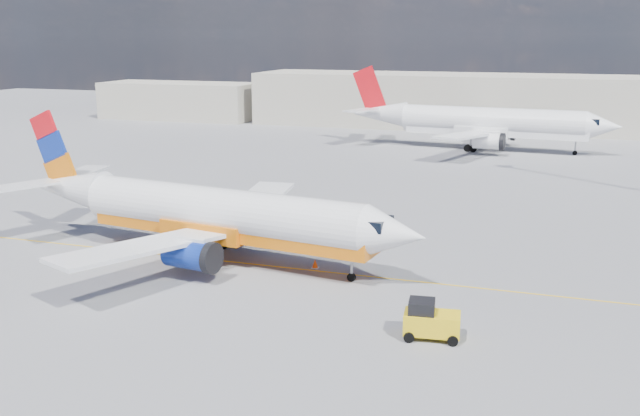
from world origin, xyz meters
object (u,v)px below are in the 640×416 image
(second_jet, at_px, (483,123))
(gse_tug, at_px, (430,321))
(traffic_cone, at_px, (315,264))
(main_jet, at_px, (211,213))

(second_jet, xyz_separation_m, gse_tug, (3.37, -58.23, -2.46))
(second_jet, bearing_deg, gse_tug, -81.93)
(gse_tug, distance_m, traffic_cone, 11.71)
(second_jet, distance_m, gse_tug, 58.38)
(main_jet, distance_m, second_jet, 51.72)
(gse_tug, relative_size, traffic_cone, 4.74)
(second_jet, bearing_deg, traffic_cone, -90.99)
(main_jet, height_order, second_jet, second_jet)
(second_jet, height_order, gse_tug, second_jet)
(main_jet, height_order, traffic_cone, main_jet)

